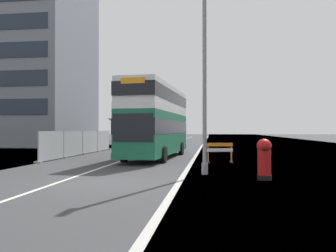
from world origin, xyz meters
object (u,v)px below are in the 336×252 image
object	(u,v)px
lamppost_foreground	(205,77)
car_receding_far	(167,135)
car_oncoming_near	(140,138)
car_receding_mid	(159,136)
roadworks_barrier	(220,150)
double_decker_bus	(157,120)
red_pillar_postbox	(264,157)

from	to	relation	value
lamppost_foreground	car_receding_far	distance (m)	42.45
car_oncoming_near	car_receding_mid	world-z (taller)	car_receding_mid
roadworks_barrier	lamppost_foreground	bearing A→B (deg)	-98.64
double_decker_bus	lamppost_foreground	distance (m)	9.20
car_oncoming_near	roadworks_barrier	bearing A→B (deg)	-64.15
lamppost_foreground	car_receding_mid	distance (m)	32.70
red_pillar_postbox	roadworks_barrier	bearing A→B (deg)	104.01
car_receding_far	roadworks_barrier	bearing A→B (deg)	-77.56
car_oncoming_near	car_receding_far	world-z (taller)	car_receding_far
lamppost_foreground	car_oncoming_near	xyz separation A→B (m)	(-7.99, 23.22, -3.35)
lamppost_foreground	roadworks_barrier	world-z (taller)	lamppost_foreground
lamppost_foreground	red_pillar_postbox	world-z (taller)	lamppost_foreground
red_pillar_postbox	car_receding_mid	xyz separation A→B (m)	(-9.57, 33.01, 0.16)
car_oncoming_near	car_receding_far	xyz separation A→B (m)	(0.70, 18.46, 0.09)
red_pillar_postbox	car_oncoming_near	world-z (taller)	car_oncoming_near
double_decker_bus	roadworks_barrier	distance (m)	5.70
double_decker_bus	car_receding_far	world-z (taller)	double_decker_bus
roadworks_barrier	car_receding_far	world-z (taller)	car_receding_far
car_oncoming_near	car_receding_far	size ratio (longest dim) A/B	1.00
lamppost_foreground	red_pillar_postbox	bearing A→B (deg)	-28.36
red_pillar_postbox	lamppost_foreground	bearing A→B (deg)	151.64
lamppost_foreground	car_receding_far	world-z (taller)	lamppost_foreground
lamppost_foreground	red_pillar_postbox	distance (m)	4.37
roadworks_barrier	car_oncoming_near	bearing A→B (deg)	115.85
double_decker_bus	car_oncoming_near	xyz separation A→B (m)	(-4.46, 14.90, -1.68)
roadworks_barrier	double_decker_bus	bearing A→B (deg)	143.40
double_decker_bus	red_pillar_postbox	xyz separation A→B (m)	(5.91, -9.61, -1.76)
car_receding_mid	roadworks_barrier	bearing A→B (deg)	-73.32
red_pillar_postbox	car_receding_far	world-z (taller)	car_receding_far
double_decker_bus	car_receding_mid	size ratio (longest dim) A/B	2.81
car_receding_far	car_oncoming_near	bearing A→B (deg)	-92.18
double_decker_bus	car_receding_mid	xyz separation A→B (m)	(-3.66, 23.40, -1.60)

